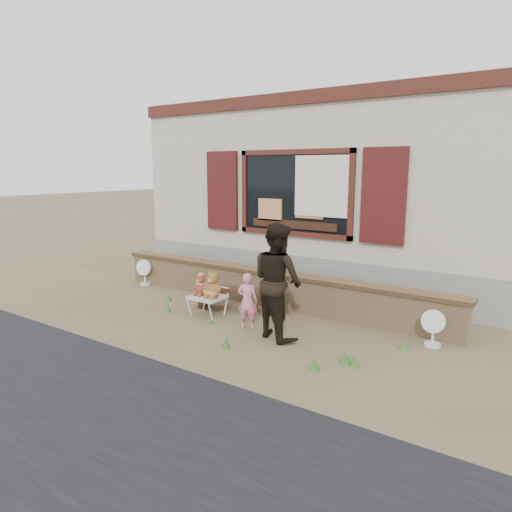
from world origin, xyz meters
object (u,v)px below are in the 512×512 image
Objects in this scene: folding_chair at (207,298)px; teddy_bear_right at (213,284)px; bench at (238,294)px; child at (248,301)px; adult at (277,281)px; teddy_bear_left at (201,284)px.

teddy_bear_right is (0.14, 0.00, 0.26)m from folding_chair.
child reaches higher than bench.
adult is at bearing -8.67° from folding_chair.
teddy_bear_right is at bearing -0.00° from teddy_bear_left.
adult reaches higher than bench.
bench is 0.62m from teddy_bear_right.
bench is at bearing -7.75° from adult.
teddy_bear_left is at bearing 15.31° from adult.
teddy_bear_right is at bearing 13.76° from adult.
bench is 4.16× the size of teddy_bear_left.
child is 0.52× the size of adult.
folding_chair is at bearing 14.61° from adult.
child is (0.84, -0.17, -0.12)m from teddy_bear_right.
teddy_bear_left is 1.13m from child.
child is 0.72m from adult.
teddy_bear_right is 0.26× the size of adult.
child reaches higher than teddy_bear_right.
folding_chair is 0.26m from teddy_bear_left.
adult is at bearing -7.96° from teddy_bear_left.
teddy_bear_right reaches higher than teddy_bear_left.
child is (1.12, -0.17, -0.08)m from teddy_bear_left.
teddy_bear_right is at bearing -28.34° from child.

